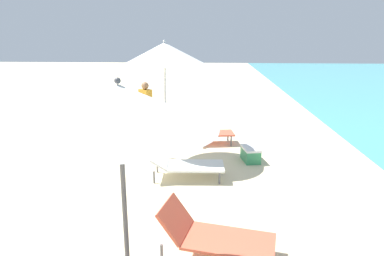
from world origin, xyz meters
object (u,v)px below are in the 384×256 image
lounger_second_shoreside (213,235)px  person_walking_far (146,104)px  umbrella_farthest (164,53)px  lounger_farthest_inland (184,164)px  cooler_box (251,154)px  lounger_farthest_shoreside (209,132)px  umbrella_second (119,107)px

lounger_second_shoreside → person_walking_far: bearing=121.4°
person_walking_far → umbrella_farthest: bearing=-117.3°
umbrella_farthest → lounger_farthest_inland: umbrella_farthest is taller
lounger_farthest_inland → person_walking_far: person_walking_far is taller
cooler_box → lounger_second_shoreside: bearing=-103.5°
lounger_farthest_shoreside → lounger_farthest_inland: (-0.49, -2.38, -0.03)m
umbrella_second → lounger_farthest_inland: 4.05m
lounger_second_shoreside → umbrella_farthest: 4.51m
person_walking_far → cooler_box: bearing=-86.2°
person_walking_far → lounger_second_shoreside: bearing=-122.4°
cooler_box → umbrella_farthest: bearing=176.9°
umbrella_farthest → person_walking_far: bearing=114.4°
lounger_second_shoreside → cooler_box: lounger_second_shoreside is taller
umbrella_farthest → lounger_farthest_shoreside: bearing=49.3°
umbrella_farthest → cooler_box: 3.07m
lounger_farthest_inland → umbrella_farthest: bearing=111.6°
lounger_farthest_shoreside → umbrella_farthest: bearing=-138.5°
lounger_second_shoreside → lounger_farthest_shoreside: bearing=103.4°
lounger_farthest_shoreside → lounger_farthest_inland: bearing=-109.5°
lounger_farthest_inland → person_walking_far: 3.41m
lounger_second_shoreside → lounger_farthest_shoreside: 4.98m
umbrella_second → person_walking_far: 6.81m
lounger_farthest_shoreside → person_walking_far: person_walking_far is taller
lounger_farthest_shoreside → cooler_box: bearing=-60.6°
lounger_farthest_inland → cooler_box: lounger_farthest_inland is taller
lounger_second_shoreside → person_walking_far: (-1.97, 5.65, 0.65)m
umbrella_second → cooler_box: bearing=69.0°
lounger_farthest_shoreside → person_walking_far: (-1.87, 0.67, 0.63)m
umbrella_second → lounger_second_shoreside: bearing=46.8°
lounger_second_shoreside → umbrella_farthest: (-1.13, 3.79, 2.17)m
person_walking_far → cooler_box: size_ratio=2.56×
lounger_second_shoreside → lounger_farthest_shoreside: (-0.11, 4.98, 0.02)m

